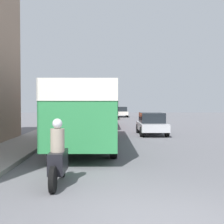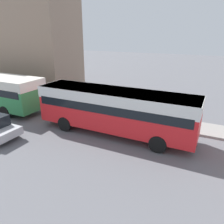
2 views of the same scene
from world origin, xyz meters
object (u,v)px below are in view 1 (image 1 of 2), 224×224
Objects in this scene: bus_third_in_line at (103,104)px; pedestrian_walking_away at (77,111)px; motorcycle_behind_lead at (58,158)px; pedestrian_near_curb at (73,111)px; bus_following at (95,105)px; car_far_curb at (121,112)px; bus_lead at (88,107)px; car_crossing at (152,123)px.

bus_third_in_line is 6.01× the size of pedestrian_walking_away.
motorcycle_behind_lead is 30.78m from pedestrian_near_curb.
car_far_curb is at bearing 80.58° from bus_following.
bus_lead is 6.59m from car_crossing.
bus_following is 5.67× the size of pedestrian_near_curb.
pedestrian_walking_away is (-2.32, 27.95, 0.41)m from motorcycle_behind_lead.
car_crossing is at bearing -59.51° from bus_following.
pedestrian_near_curb is at bearing -140.61° from bus_third_in_line.
car_crossing is at bearing -80.48° from bus_third_in_line.
car_far_curb is 2.40× the size of pedestrian_walking_away.
pedestrian_walking_away reaches higher than car_far_curb.
bus_third_in_line reaches higher than pedestrian_near_curb.
car_far_curb is at bearing 85.00° from motorcycle_behind_lead.
pedestrian_walking_away is at bearing 105.97° from bus_following.
bus_lead is 7.25m from motorcycle_behind_lead.
car_crossing is 25.41m from car_far_curb.
bus_third_in_line reaches higher than pedestrian_walking_away.
pedestrian_near_curb is at bearing 95.70° from motorcycle_behind_lead.
pedestrian_walking_away reaches higher than motorcycle_behind_lead.
car_crossing is (3.57, -21.30, -1.21)m from bus_third_in_line.
bus_third_in_line is at bearing 62.75° from pedestrian_walking_away.
bus_following is 2.65× the size of car_crossing.
bus_third_in_line is 6.07× the size of pedestrian_near_curb.
bus_following is 0.93× the size of bus_third_in_line.
pedestrian_near_curb is at bearing -68.36° from car_crossing.
bus_lead reaches higher than bus_following.
bus_third_in_line is at bearing 89.37° from bus_lead.
car_crossing is 2.11× the size of pedestrian_walking_away.
motorcycle_behind_lead is 13.05m from car_crossing.
bus_third_in_line is at bearing 88.40° from bus_following.
pedestrian_walking_away is at bearing -119.84° from car_far_curb.
bus_following is 18.93m from car_far_curb.
bus_third_in_line is 2.84× the size of car_crossing.
bus_lead is 4.77× the size of motorcycle_behind_lead.
pedestrian_near_curb is (-3.39, 23.49, -0.83)m from bus_lead.
car_crossing is 0.88× the size of car_far_curb.
bus_lead is 5.91× the size of pedestrian_near_curb.
car_crossing is 2.14× the size of pedestrian_near_curb.
bus_lead is 5.85× the size of pedestrian_walking_away.
bus_following is at bearing -74.03° from pedestrian_walking_away.
bus_lead is 0.97× the size of bus_third_in_line.
pedestrian_walking_away reaches higher than pedestrian_near_curb.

